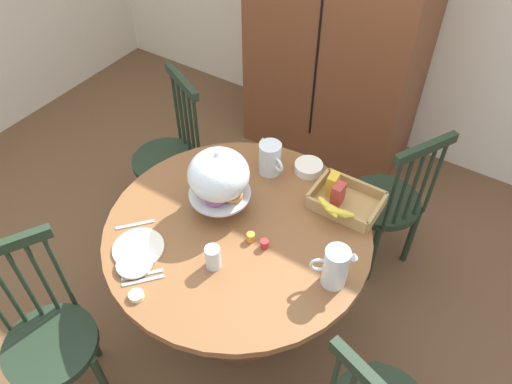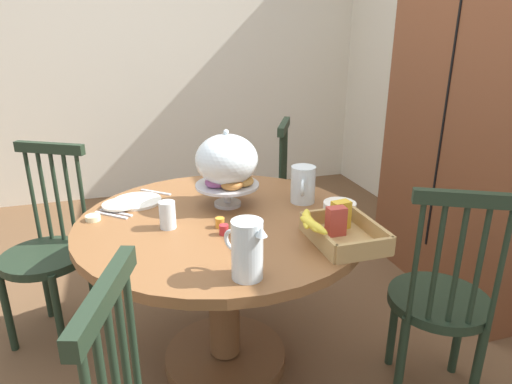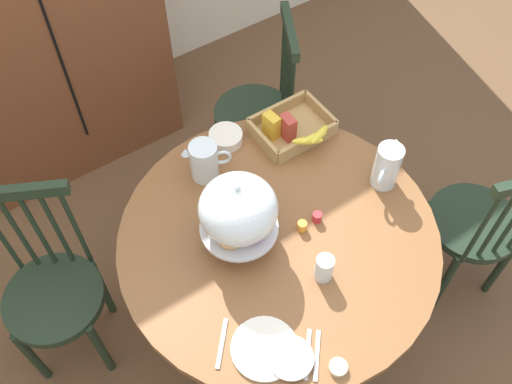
{
  "view_description": "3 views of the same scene",
  "coord_description": "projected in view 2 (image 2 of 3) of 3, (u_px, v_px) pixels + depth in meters",
  "views": [
    {
      "loc": [
        0.93,
        -1.23,
        2.41
      ],
      "look_at": [
        0.08,
        0.07,
        0.84
      ],
      "focal_mm": 34.54,
      "sensor_mm": 36.0,
      "label": 1
    },
    {
      "loc": [
        1.75,
        -0.43,
        1.48
      ],
      "look_at": [
        0.08,
        0.07,
        0.84
      ],
      "focal_mm": 31.2,
      "sensor_mm": 36.0,
      "label": 2
    },
    {
      "loc": [
        -0.6,
        -0.95,
        2.53
      ],
      "look_at": [
        0.08,
        0.07,
        0.84
      ],
      "focal_mm": 39.98,
      "sensor_mm": 36.0,
      "label": 3
    }
  ],
  "objects": [
    {
      "name": "china_plate_large",
      "position": [
        137.0,
        201.0,
        2.02
      ],
      "size": [
        0.22,
        0.22,
        0.01
      ],
      "primitive_type": "cylinder",
      "color": "white",
      "rests_on": "dining_table"
    },
    {
      "name": "cereal_bowl",
      "position": [
        340.0,
        207.0,
        1.9
      ],
      "size": [
        0.14,
        0.14,
        0.04
      ],
      "primitive_type": "cylinder",
      "color": "white",
      "rests_on": "dining_table"
    },
    {
      "name": "cereal_basket",
      "position": [
        339.0,
        230.0,
        1.64
      ],
      "size": [
        0.32,
        0.3,
        0.12
      ],
      "color": "tan",
      "rests_on": "dining_table"
    },
    {
      "name": "ground_plane",
      "position": [
        237.0,
        347.0,
        2.2
      ],
      "size": [
        10.0,
        10.0,
        0.0
      ],
      "primitive_type": "plane",
      "color": "brown"
    },
    {
      "name": "windsor_chair_facing_door",
      "position": [
        47.0,
        254.0,
        2.16
      ],
      "size": [
        0.45,
        0.45,
        0.97
      ],
      "color": "#1E2D1E",
      "rests_on": "ground_plane"
    },
    {
      "name": "butter_dish",
      "position": [
        93.0,
        218.0,
        1.82
      ],
      "size": [
        0.06,
        0.06,
        0.02
      ],
      "primitive_type": "cylinder",
      "color": "beige",
      "rests_on": "dining_table"
    },
    {
      "name": "china_plate_small",
      "position": [
        120.0,
        204.0,
        1.95
      ],
      "size": [
        0.15,
        0.15,
        0.01
      ],
      "primitive_type": "cylinder",
      "color": "white",
      "rests_on": "china_plate_large"
    },
    {
      "name": "wall_left",
      "position": [
        205.0,
        51.0,
        4.04
      ],
      "size": [
        0.06,
        4.32,
        2.6
      ],
      "primitive_type": "cube",
      "color": "silver",
      "rests_on": "ground_plane"
    },
    {
      "name": "soup_spoon",
      "position": [
        156.0,
        192.0,
        2.14
      ],
      "size": [
        0.12,
        0.14,
        0.01
      ],
      "primitive_type": "cube",
      "rotation": [
        0.0,
        0.0,
        3.99
      ],
      "color": "silver",
      "rests_on": "dining_table"
    },
    {
      "name": "windsor_chair_by_cabinet",
      "position": [
        261.0,
        204.0,
        2.78
      ],
      "size": [
        0.45,
        0.45,
        0.97
      ],
      "color": "#1E2D1E",
      "rests_on": "ground_plane"
    },
    {
      "name": "windsor_chair_near_window",
      "position": [
        440.0,
        304.0,
        1.77
      ],
      "size": [
        0.45,
        0.45,
        0.97
      ],
      "color": "#1E2D1E",
      "rests_on": "ground_plane"
    },
    {
      "name": "table_knife",
      "position": [
        116.0,
        213.0,
        1.9
      ],
      "size": [
        0.12,
        0.14,
        0.01
      ],
      "primitive_type": "cube",
      "rotation": [
        0.0,
        0.0,
        3.99
      ],
      "color": "silver",
      "rests_on": "dining_table"
    },
    {
      "name": "jam_jar_strawberry",
      "position": [
        224.0,
        230.0,
        1.7
      ],
      "size": [
        0.04,
        0.04,
        0.04
      ],
      "primitive_type": "cylinder",
      "color": "#B7282D",
      "rests_on": "dining_table"
    },
    {
      "name": "orange_juice_pitcher",
      "position": [
        303.0,
        186.0,
        2.0
      ],
      "size": [
        0.18,
        0.11,
        0.17
      ],
      "color": "silver",
      "rests_on": "dining_table"
    },
    {
      "name": "drinking_glass",
      "position": [
        168.0,
        215.0,
        1.74
      ],
      "size": [
        0.06,
        0.06,
        0.11
      ],
      "primitive_type": "cylinder",
      "color": "silver",
      "rests_on": "dining_table"
    },
    {
      "name": "jam_jar_apricot",
      "position": [
        220.0,
        223.0,
        1.76
      ],
      "size": [
        0.04,
        0.04,
        0.04
      ],
      "primitive_type": "cylinder",
      "color": "orange",
      "rests_on": "dining_table"
    },
    {
      "name": "milk_pitcher",
      "position": [
        247.0,
        252.0,
        1.38
      ],
      "size": [
        0.17,
        0.11,
        0.19
      ],
      "color": "silver",
      "rests_on": "dining_table"
    },
    {
      "name": "pastry_stand_with_dome",
      "position": [
        227.0,
        163.0,
        1.92
      ],
      "size": [
        0.28,
        0.28,
        0.34
      ],
      "color": "silver",
      "rests_on": "dining_table"
    },
    {
      "name": "dining_table",
      "position": [
        223.0,
        264.0,
        1.92
      ],
      "size": [
        1.19,
        1.19,
        0.74
      ],
      "color": "brown",
      "rests_on": "ground_plane"
    },
    {
      "name": "wooden_armoire",
      "position": [
        485.0,
        124.0,
        2.47
      ],
      "size": [
        1.18,
        0.6,
        1.96
      ],
      "color": "brown",
      "rests_on": "ground_plane"
    },
    {
      "name": "dinner_fork",
      "position": [
        111.0,
        215.0,
        1.87
      ],
      "size": [
        0.12,
        0.14,
        0.01
      ],
      "primitive_type": "cube",
      "rotation": [
        0.0,
        0.0,
        3.99
      ],
      "color": "silver",
      "rests_on": "dining_table"
    }
  ]
}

